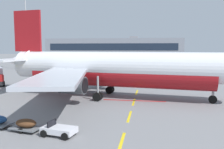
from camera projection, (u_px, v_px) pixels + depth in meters
apron_paint_markings at (139, 83)px, 46.14m from camera, size 8.00×94.63×0.01m
airliner_foreground at (114, 69)px, 32.61m from camera, size 34.80×34.30×12.20m
baggage_train at (26, 125)px, 19.65m from camera, size 8.72×3.10×1.14m
apron_light_mast_near at (26, 21)px, 70.84m from camera, size 1.80×1.80×23.30m
terminal_satellite at (114, 48)px, 179.08m from camera, size 98.29×20.98×15.01m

